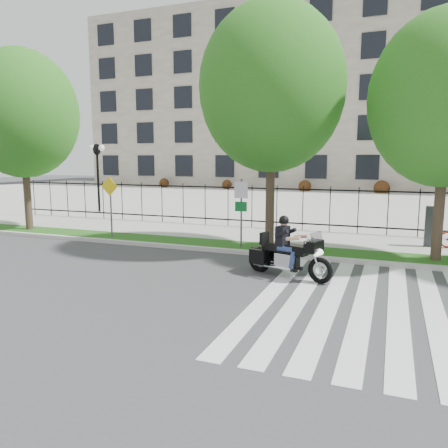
% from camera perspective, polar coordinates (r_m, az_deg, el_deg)
% --- Properties ---
extents(ground, '(120.00, 120.00, 0.00)m').
position_cam_1_polar(ground, '(11.92, -4.31, -7.93)').
color(ground, '#3C3D3F').
rests_on(ground, ground).
extents(curb, '(60.00, 0.20, 0.15)m').
position_cam_1_polar(curb, '(15.58, 2.18, -3.67)').
color(curb, beige).
rests_on(curb, ground).
extents(grass_verge, '(60.00, 1.50, 0.15)m').
position_cam_1_polar(grass_verge, '(16.37, 3.15, -3.08)').
color(grass_verge, '#275715').
rests_on(grass_verge, ground).
extents(sidewalk, '(60.00, 3.50, 0.15)m').
position_cam_1_polar(sidewalk, '(18.72, 5.52, -1.62)').
color(sidewalk, '#AEACA3').
rests_on(sidewalk, ground).
extents(plaza, '(80.00, 34.00, 0.10)m').
position_cam_1_polar(plaza, '(35.80, 13.16, 3.04)').
color(plaza, '#AEACA3').
rests_on(plaza, ground).
extents(crosswalk_stripes, '(5.70, 8.00, 0.01)m').
position_cam_1_polar(crosswalk_stripes, '(10.84, 19.77, -10.09)').
color(crosswalk_stripes, silver).
rests_on(crosswalk_stripes, ground).
extents(iron_fence, '(30.00, 0.06, 2.00)m').
position_cam_1_polar(iron_fence, '(20.24, 6.91, 2.20)').
color(iron_fence, black).
rests_on(iron_fence, sidewalk).
extents(office_building, '(60.00, 21.90, 20.15)m').
position_cam_1_polar(office_building, '(55.83, 16.52, 15.04)').
color(office_building, gray).
rests_on(office_building, ground).
extents(lamp_post_left, '(1.06, 0.70, 4.25)m').
position_cam_1_polar(lamp_post_left, '(28.01, -16.21, 7.90)').
color(lamp_post_left, black).
rests_on(lamp_post_left, ground).
extents(street_tree_0, '(4.92, 4.92, 8.01)m').
position_cam_1_polar(street_tree_0, '(21.84, -24.88, 12.91)').
color(street_tree_0, '#33241C').
rests_on(street_tree_0, grass_verge).
extents(street_tree_1, '(5.10, 5.10, 8.59)m').
position_cam_1_polar(street_tree_1, '(15.98, 6.26, 17.24)').
color(street_tree_1, '#33241C').
rests_on(street_tree_1, grass_verge).
extents(street_tree_2, '(4.71, 4.71, 7.73)m').
position_cam_1_polar(street_tree_2, '(15.42, 27.14, 14.31)').
color(street_tree_2, '#33241C').
rests_on(street_tree_2, grass_verge).
extents(sign_pole_regulatory, '(0.50, 0.09, 2.50)m').
position_cam_1_polar(sign_pole_regulatory, '(15.82, 2.25, 2.62)').
color(sign_pole_regulatory, '#59595B').
rests_on(sign_pole_regulatory, grass_verge).
extents(sign_pole_warning, '(0.78, 0.09, 2.49)m').
position_cam_1_polar(sign_pole_warning, '(18.43, -14.63, 3.21)').
color(sign_pole_warning, '#59595B').
rests_on(sign_pole_warning, grass_verge).
extents(motorcycle_rider, '(2.67, 1.32, 2.13)m').
position_cam_1_polar(motorcycle_rider, '(12.62, 8.34, -3.73)').
color(motorcycle_rider, black).
rests_on(motorcycle_rider, ground).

